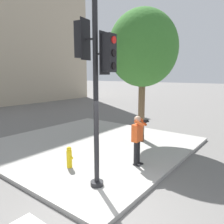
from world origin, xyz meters
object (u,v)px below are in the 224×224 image
(traffic_signal_pole, at_px, (95,71))
(fire_hydrant, at_px, (69,157))
(street_tree, at_px, (143,49))
(person_photographer, at_px, (138,136))

(traffic_signal_pole, relative_size, fire_hydrant, 6.96)
(traffic_signal_pole, bearing_deg, street_tree, 15.25)
(person_photographer, xyz_separation_m, fire_hydrant, (-1.59, 1.64, -0.66))
(street_tree, height_order, fire_hydrant, street_tree)
(traffic_signal_pole, xyz_separation_m, person_photographer, (1.94, -0.14, -2.11))
(street_tree, bearing_deg, person_photographer, -152.27)
(person_photographer, distance_m, street_tree, 4.33)
(person_photographer, relative_size, street_tree, 0.29)
(person_photographer, relative_size, fire_hydrant, 2.34)
(fire_hydrant, bearing_deg, person_photographer, -45.92)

